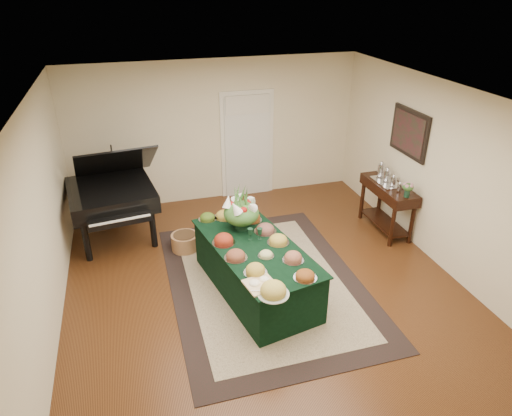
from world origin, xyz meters
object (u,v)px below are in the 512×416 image
object	(u,v)px
buffet_table	(255,268)
grand_piano	(112,194)
floral_centerpiece	(241,209)
mahogany_sideboard	(388,195)

from	to	relation	value
buffet_table	grand_piano	xyz separation A→B (m)	(-1.84, 2.08, 0.45)
floral_centerpiece	grand_piano	world-z (taller)	grand_piano
buffet_table	grand_piano	world-z (taller)	grand_piano
grand_piano	mahogany_sideboard	xyz separation A→B (m)	(4.49, -1.04, -0.15)
floral_centerpiece	grand_piano	distance (m)	2.38
floral_centerpiece	grand_piano	bearing A→B (deg)	138.81
buffet_table	mahogany_sideboard	size ratio (longest dim) A/B	1.93
buffet_table	grand_piano	distance (m)	2.81
floral_centerpiece	mahogany_sideboard	distance (m)	2.78
buffet_table	mahogany_sideboard	bearing A→B (deg)	21.29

